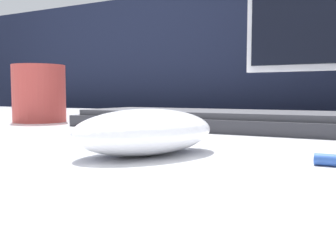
% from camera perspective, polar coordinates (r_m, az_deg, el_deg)
% --- Properties ---
extents(partition_panel, '(5.00, 0.03, 1.12)m').
position_cam_1_polar(partition_panel, '(1.17, 17.24, -7.49)').
color(partition_panel, black).
rests_on(partition_panel, ground_plane).
extents(computer_mouse_near, '(0.11, 0.14, 0.04)m').
position_cam_1_polar(computer_mouse_near, '(0.30, -3.27, -0.83)').
color(computer_mouse_near, white).
rests_on(computer_mouse_near, desk).
extents(keyboard, '(0.38, 0.15, 0.02)m').
position_cam_1_polar(keyboard, '(0.54, 6.39, 0.93)').
color(keyboard, '#28282D').
rests_on(keyboard, desk).
extents(mug, '(0.09, 0.09, 0.09)m').
position_cam_1_polar(mug, '(0.69, -18.20, 4.48)').
color(mug, '#A33833').
rests_on(mug, desk).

